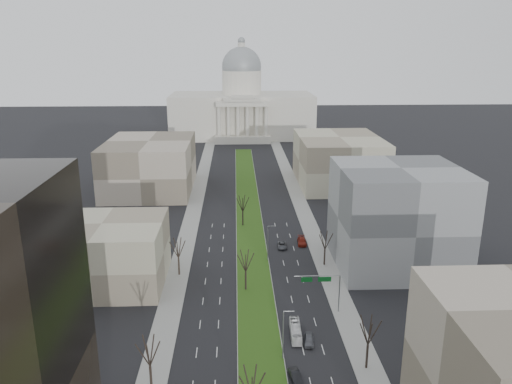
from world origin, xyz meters
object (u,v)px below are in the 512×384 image
object	(u,v)px
car_grey_near	(309,340)
car_grey_far	(282,245)
car_black	(295,376)
car_red	(302,241)
box_van	(296,331)

from	to	relation	value
car_grey_near	car_grey_far	world-z (taller)	car_grey_near
car_black	car_red	xyz separation A→B (m)	(8.30, 55.92, 0.09)
car_black	box_van	size ratio (longest dim) A/B	0.57
car_black	car_grey_far	size ratio (longest dim) A/B	0.90
car_grey_near	car_black	size ratio (longest dim) A/B	0.98
car_black	car_grey_near	bearing A→B (deg)	60.94
box_van	car_grey_far	bearing A→B (deg)	90.32
car_grey_far	box_van	distance (m)	41.13
car_grey_near	box_van	distance (m)	3.25
car_grey_far	car_grey_near	bearing A→B (deg)	-86.93
car_grey_far	box_van	bearing A→B (deg)	-89.80
car_grey_near	box_van	bearing A→B (deg)	137.29
car_grey_far	car_black	bearing A→B (deg)	-90.95
car_black	car_red	size ratio (longest dim) A/B	0.78
car_grey_near	car_red	distance (m)	46.11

